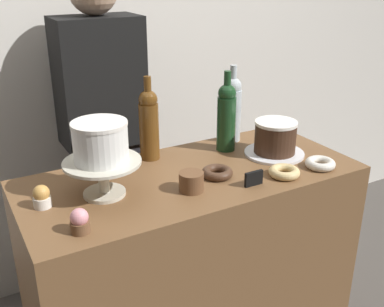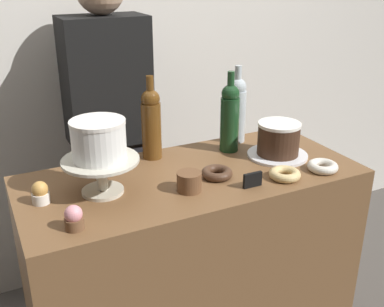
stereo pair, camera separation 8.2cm
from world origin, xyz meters
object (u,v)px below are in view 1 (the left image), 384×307
object	(u,v)px
wine_bottle_amber	(149,123)
donut_glazed	(284,172)
donut_chocolate	(217,172)
donut_sugar	(320,164)
white_layer_cake	(100,142)
wine_bottle_clear	(232,108)
cupcake_caramel	(42,197)
cookie_stack	(191,182)
barista_figure	(105,144)
cupcake_strawberry	(80,221)
cake_stand_pedestal	(103,172)
wine_bottle_green	(226,116)
price_sign_chalkboard	(254,178)
chocolate_round_cake	(276,137)

from	to	relation	value
wine_bottle_amber	donut_glazed	size ratio (longest dim) A/B	2.91
donut_chocolate	donut_sugar	xyz separation A→B (m)	(0.38, -0.12, 0.00)
wine_bottle_amber	white_layer_cake	bearing A→B (deg)	-141.28
donut_glazed	wine_bottle_clear	bearing A→B (deg)	84.40
white_layer_cake	wine_bottle_clear	bearing A→B (deg)	18.70
donut_glazed	cupcake_caramel	bearing A→B (deg)	166.34
wine_bottle_amber	wine_bottle_clear	bearing A→B (deg)	1.66
wine_bottle_clear	cookie_stack	world-z (taller)	wine_bottle_clear
donut_glazed	barista_figure	size ratio (longest dim) A/B	0.07
donut_chocolate	cupcake_strawberry	bearing A→B (deg)	-167.28
cupcake_caramel	donut_sugar	size ratio (longest dim) A/B	0.66
cake_stand_pedestal	donut_sugar	world-z (taller)	cake_stand_pedestal
cake_stand_pedestal	wine_bottle_amber	bearing A→B (deg)	38.72
wine_bottle_amber	barista_figure	bearing A→B (deg)	99.81
barista_figure	cupcake_caramel	bearing A→B (deg)	-125.39
wine_bottle_green	barista_figure	bearing A→B (deg)	130.68
cookie_stack	cupcake_caramel	bearing A→B (deg)	164.11
white_layer_cake	donut_chocolate	bearing A→B (deg)	-9.06
cupcake_strawberry	donut_chocolate	bearing A→B (deg)	12.72
cake_stand_pedestal	price_sign_chalkboard	distance (m)	0.51
white_layer_cake	donut_chocolate	xyz separation A→B (m)	(0.40, -0.06, -0.17)
cake_stand_pedestal	chocolate_round_cake	world-z (taller)	chocolate_round_cake
donut_chocolate	cake_stand_pedestal	bearing A→B (deg)	170.94
cookie_stack	donut_sugar	bearing A→B (deg)	-8.03
price_sign_chalkboard	wine_bottle_green	bearing A→B (deg)	73.24
wine_bottle_green	price_sign_chalkboard	size ratio (longest dim) A/B	4.65
barista_figure	wine_bottle_green	bearing A→B (deg)	-49.32
barista_figure	white_layer_cake	bearing A→B (deg)	-109.04
donut_glazed	barista_figure	world-z (taller)	barista_figure
wine_bottle_clear	donut_chocolate	world-z (taller)	wine_bottle_clear
donut_sugar	wine_bottle_green	bearing A→B (deg)	122.56
white_layer_cake	donut_glazed	bearing A→B (deg)	-16.30
cookie_stack	barista_figure	bearing A→B (deg)	95.60
white_layer_cake	chocolate_round_cake	world-z (taller)	white_layer_cake
cupcake_strawberry	barista_figure	distance (m)	0.83
chocolate_round_cake	donut_glazed	size ratio (longest dim) A/B	1.48
cupcake_caramel	barista_figure	xyz separation A→B (m)	(0.39, 0.55, -0.09)
wine_bottle_clear	cake_stand_pedestal	bearing A→B (deg)	-161.30
cupcake_caramel	donut_sugar	bearing A→B (deg)	-11.81
white_layer_cake	barista_figure	world-z (taller)	barista_figure
cake_stand_pedestal	cupcake_caramel	xyz separation A→B (m)	(-0.20, 0.02, -0.05)
wine_bottle_green	barista_figure	distance (m)	0.60
barista_figure	chocolate_round_cake	bearing A→B (deg)	-48.30
cake_stand_pedestal	cupcake_caramel	bearing A→B (deg)	174.87
cookie_stack	white_layer_cake	bearing A→B (deg)	156.77
cake_stand_pedestal	cupcake_caramel	size ratio (longest dim) A/B	3.41
wine_bottle_amber	barista_figure	world-z (taller)	barista_figure
white_layer_cake	wine_bottle_green	xyz separation A→B (m)	(0.57, 0.14, -0.04)
cake_stand_pedestal	barista_figure	world-z (taller)	barista_figure
price_sign_chalkboard	barista_figure	xyz separation A→B (m)	(-0.27, 0.76, -0.08)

